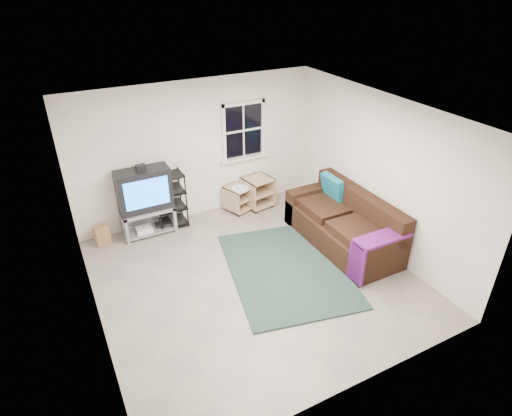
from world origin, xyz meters
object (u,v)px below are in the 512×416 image
side_table_left (256,191)px  sofa (344,226)px  av_rack (171,204)px  tv_unit (145,197)px  side_table_right (238,196)px

side_table_left → sofa: sofa is taller
av_rack → side_table_left: 1.77m
tv_unit → side_table_right: (1.80, 0.02, -0.44)m
av_rack → side_table_left: (1.76, -0.02, -0.14)m
tv_unit → side_table_right: tv_unit is taller
side_table_left → side_table_right: (-0.41, 0.01, -0.03)m
tv_unit → side_table_right: 1.85m
side_table_right → sofa: sofa is taller
av_rack → side_table_right: bearing=-0.6°
av_rack → side_table_left: av_rack is taller
av_rack → sofa: bearing=-38.3°
tv_unit → side_table_left: size_ratio=2.19×
av_rack → sofa: size_ratio=0.49×
side_table_left → side_table_right: side_table_left is taller
av_rack → side_table_left: bearing=-0.7°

